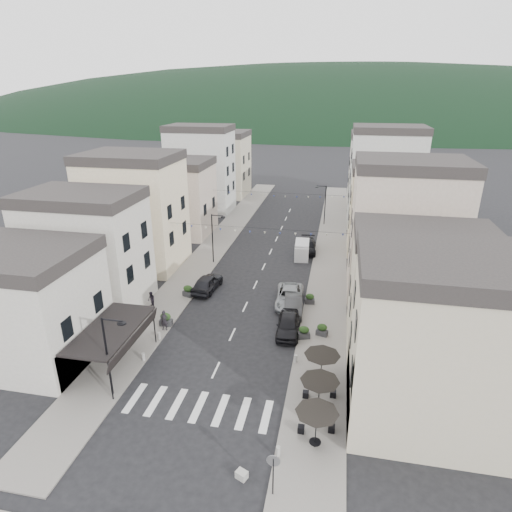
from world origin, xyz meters
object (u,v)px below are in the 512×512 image
(parked_car_a, at_px, (288,325))
(parked_car_e, at_px, (207,283))
(pedestrian_a, at_px, (164,320))
(parked_car_b, at_px, (293,305))
(delivery_van, at_px, (302,249))
(parked_car_c, at_px, (290,297))
(pedestrian_b, at_px, (151,300))
(parked_car_d, at_px, (308,246))

(parked_car_a, relative_size, parked_car_e, 0.96)
(parked_car_e, relative_size, pedestrian_a, 2.70)
(pedestrian_a, bearing_deg, parked_car_b, 25.47)
(parked_car_b, xyz_separation_m, delivery_van, (-0.55, 14.11, 0.24))
(parked_car_c, distance_m, delivery_van, 12.63)
(parked_car_e, xyz_separation_m, delivery_van, (8.65, 11.23, 0.16))
(parked_car_a, height_order, delivery_van, delivery_van)
(pedestrian_a, bearing_deg, parked_car_a, 7.25)
(parked_car_a, xyz_separation_m, delivery_van, (-0.55, 17.84, 0.19))
(parked_car_c, bearing_deg, pedestrian_b, -169.86)
(parked_car_b, distance_m, parked_car_c, 1.56)
(parked_car_d, relative_size, pedestrian_a, 2.80)
(pedestrian_a, bearing_deg, parked_car_c, 32.82)
(parked_car_d, distance_m, parked_car_e, 16.05)
(parked_car_b, bearing_deg, parked_car_c, 103.08)
(parked_car_e, height_order, delivery_van, delivery_van)
(parked_car_a, bearing_deg, parked_car_c, 92.45)
(parked_car_b, distance_m, delivery_van, 14.12)
(parked_car_c, relative_size, pedestrian_a, 3.10)
(parked_car_d, xyz_separation_m, delivery_van, (-0.55, -1.92, 0.26))
(parked_car_b, xyz_separation_m, parked_car_d, (0.00, 16.02, -0.02))
(parked_car_a, relative_size, parked_car_c, 0.83)
(pedestrian_a, bearing_deg, parked_car_d, 61.85)
(parked_car_a, height_order, pedestrian_b, pedestrian_b)
(parked_car_d, relative_size, pedestrian_b, 3.28)
(pedestrian_b, bearing_deg, delivery_van, 94.24)
(parked_car_a, height_order, pedestrian_a, pedestrian_a)
(parked_car_b, height_order, parked_car_e, parked_car_e)
(pedestrian_a, xyz_separation_m, pedestrian_b, (-2.81, 3.63, -0.13))
(parked_car_b, relative_size, parked_car_d, 0.90)
(parked_car_a, bearing_deg, parked_car_d, 86.78)
(parked_car_a, relative_size, pedestrian_b, 3.02)
(parked_car_b, bearing_deg, parked_car_d, 83.76)
(pedestrian_a, bearing_deg, parked_car_e, 79.49)
(parked_car_c, bearing_deg, parked_car_b, -75.25)
(parked_car_b, height_order, pedestrian_b, pedestrian_b)
(parked_car_c, height_order, pedestrian_a, pedestrian_a)
(parked_car_c, distance_m, pedestrian_b, 13.13)
(parked_car_c, bearing_deg, delivery_van, 85.60)
(parked_car_b, distance_m, parked_car_d, 16.02)
(parked_car_c, height_order, parked_car_e, parked_car_e)
(parked_car_e, height_order, pedestrian_a, pedestrian_a)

